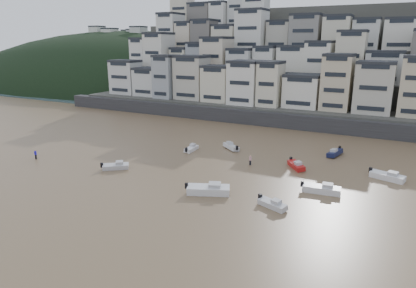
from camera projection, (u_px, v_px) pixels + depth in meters
The scene contains 16 objects.
ground at pixel (26, 239), 39.82m from camera, with size 400.00×400.00×0.00m, color brown.
sea_strip at pixel (121, 78), 212.66m from camera, with size 340.00×340.00×0.00m, color #435760.
harbor_wall at pixel (287, 121), 90.46m from camera, with size 140.00×3.00×3.50m, color #38383A.
hillside at pixel (338, 65), 119.39m from camera, with size 141.04×66.00×50.00m.
headland at pixel (130, 81), 197.44m from camera, with size 216.00×135.00×53.33m.
boat_a at pixel (208, 188), 51.20m from camera, with size 6.43×2.11×1.75m, color silver, non-canonical shape.
boat_f at pixel (191, 148), 71.58m from camera, with size 4.32×1.42×1.18m, color white, non-canonical shape.
boat_b at pixel (272, 203), 47.07m from camera, with size 4.38×1.43×1.19m, color silver, non-canonical shape.
boat_j at pixel (116, 166), 61.25m from camera, with size 4.64×1.52×1.27m, color silver, non-canonical shape.
boat_g at pixel (387, 175), 56.58m from camera, with size 5.44×1.78×1.48m, color white, non-canonical shape.
boat_e at pixel (296, 164), 61.72m from camera, with size 4.78×1.57×1.30m, color #AA1614, non-canonical shape.
boat_i at pixel (335, 152), 68.54m from camera, with size 5.02×1.64×1.37m, color #13193D, non-canonical shape.
boat_h at pixel (231, 146), 72.64m from camera, with size 4.76×1.56×1.30m, color silver, non-canonical shape.
boat_d at pixel (322, 188), 51.67m from camera, with size 5.63×1.84×1.54m, color silver, non-canonical shape.
person_blue at pixel (36, 154), 66.47m from camera, with size 0.44×0.44×1.74m, color #241CD3, non-canonical shape.
person_pink at pixel (250, 160), 63.35m from camera, with size 0.44×0.44×1.74m, color #CB8F99, non-canonical shape.
Camera 1 is at (33.80, -22.59, 20.48)m, focal length 32.00 mm.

